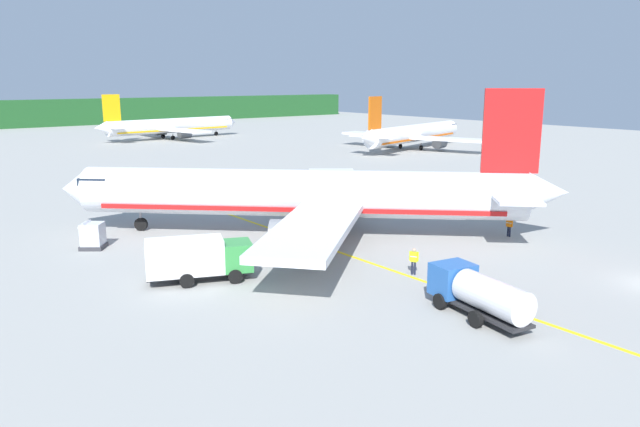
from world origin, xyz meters
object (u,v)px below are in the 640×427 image
at_px(airliner_foreground, 307,194).
at_px(crew_marshaller, 414,259).
at_px(airliner_far_taxiway, 171,126).
at_px(crew_supervisor, 448,272).
at_px(crew_loader_right, 509,225).
at_px(airliner_mid_apron, 413,134).
at_px(cargo_container_near, 92,236).
at_px(service_truck_fuel, 478,292).
at_px(service_truck_baggage, 198,257).
at_px(crew_loader_left, 309,253).

relative_size(airliner_foreground, crew_marshaller, 18.25).
distance_m(airliner_far_taxiway, crew_supervisor, 104.15).
relative_size(airliner_foreground, crew_loader_right, 19.66).
height_order(airliner_mid_apron, cargo_container_near, airliner_mid_apron).
relative_size(airliner_foreground, service_truck_fuel, 4.97).
xyz_separation_m(airliner_foreground, airliner_mid_apron, (53.38, 38.47, -0.57)).
height_order(airliner_foreground, service_truck_baggage, airliner_foreground).
bearing_deg(service_truck_baggage, airliner_foreground, 22.30).
xyz_separation_m(service_truck_fuel, crew_marshaller, (2.57, 7.07, -0.33)).
height_order(service_truck_baggage, crew_marshaller, service_truck_baggage).
bearing_deg(airliner_foreground, crew_marshaller, -93.70).
xyz_separation_m(airliner_far_taxiway, crew_loader_right, (-13.94, -95.42, -1.79)).
bearing_deg(airliner_foreground, airliner_far_taxiway, 72.65).
height_order(airliner_foreground, crew_supervisor, airliner_foreground).
xyz_separation_m(airliner_foreground, cargo_container_near, (-15.34, 6.71, -2.39)).
relative_size(service_truck_fuel, crew_loader_right, 3.95).
height_order(cargo_container_near, crew_marshaller, cargo_container_near).
bearing_deg(crew_marshaller, airliner_far_taxiway, 74.34).
bearing_deg(cargo_container_near, crew_marshaller, -53.14).
bearing_deg(crew_supervisor, cargo_container_near, 122.61).
bearing_deg(service_truck_baggage, crew_loader_right, -12.47).
bearing_deg(airliner_far_taxiway, crew_loader_right, -98.31).
xyz_separation_m(cargo_container_near, crew_supervisor, (14.34, -22.40, 0.02)).
bearing_deg(cargo_container_near, airliner_mid_apron, 24.80).
xyz_separation_m(airliner_foreground, crew_loader_right, (12.55, -10.68, -2.41)).
distance_m(airliner_mid_apron, crew_supervisor, 76.78).
xyz_separation_m(airliner_foreground, crew_marshaller, (-0.82, -12.66, -2.33)).
height_order(airliner_mid_apron, crew_supervisor, airliner_mid_apron).
relative_size(crew_loader_left, crew_loader_right, 1.07).
bearing_deg(crew_loader_left, service_truck_fuel, -81.10).
xyz_separation_m(airliner_mid_apron, cargo_container_near, (-68.73, -31.75, -1.82)).
distance_m(airliner_far_taxiway, crew_loader_left, 97.35).
xyz_separation_m(airliner_mid_apron, airliner_far_taxiway, (-26.90, 46.28, -0.05)).
distance_m(service_truck_fuel, service_truck_baggage, 17.22).
relative_size(service_truck_baggage, cargo_container_near, 2.89).
bearing_deg(airliner_foreground, service_truck_baggage, -157.70).
bearing_deg(service_truck_baggage, service_truck_fuel, -57.99).
height_order(airliner_far_taxiway, crew_loader_right, airliner_far_taxiway).
bearing_deg(airliner_far_taxiway, crew_supervisor, -105.31).
relative_size(crew_loader_right, crew_supervisor, 0.96).
relative_size(service_truck_fuel, crew_loader_left, 3.71).
bearing_deg(airliner_foreground, cargo_container_near, 156.37).
xyz_separation_m(crew_loader_left, crew_loader_right, (17.89, -3.44, -0.07)).
bearing_deg(crew_loader_right, crew_supervisor, -159.70).
distance_m(service_truck_baggage, cargo_container_near, 12.19).
bearing_deg(cargo_container_near, service_truck_baggage, -76.59).
distance_m(airliner_foreground, cargo_container_near, 16.92).
bearing_deg(crew_loader_left, crew_loader_right, -10.87).
relative_size(cargo_container_near, crew_marshaller, 1.33).
xyz_separation_m(airliner_foreground, crew_supervisor, (-1.01, -15.69, -2.37)).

